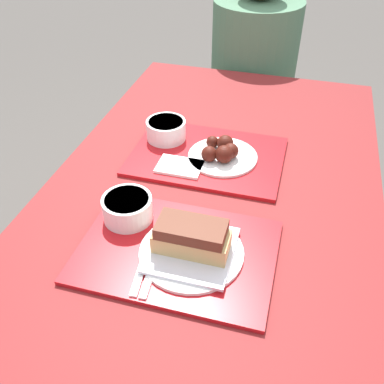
{
  "coord_description": "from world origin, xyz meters",
  "views": [
    {
      "loc": [
        0.19,
        -0.84,
        1.47
      ],
      "look_at": [
        -0.03,
        -0.04,
        0.8
      ],
      "focal_mm": 40.0,
      "sensor_mm": 36.0,
      "label": 1
    }
  ],
  "objects_px": {
    "brisket_sandwich_plate": "(191,243)",
    "wings_plate_far": "(221,152)",
    "tray_near": "(177,251)",
    "bowl_coleslaw_near": "(127,207)",
    "tray_far": "(207,156)",
    "bowl_coleslaw_far": "(166,129)",
    "person_seated_across": "(254,55)"
  },
  "relations": [
    {
      "from": "tray_far",
      "to": "person_seated_across",
      "type": "distance_m",
      "value": 0.85
    },
    {
      "from": "tray_near",
      "to": "bowl_coleslaw_far",
      "type": "height_order",
      "value": "bowl_coleslaw_far"
    },
    {
      "from": "bowl_coleslaw_far",
      "to": "person_seated_across",
      "type": "xyz_separation_m",
      "value": [
        0.15,
        0.8,
        -0.05
      ]
    },
    {
      "from": "wings_plate_far",
      "to": "bowl_coleslaw_near",
      "type": "bearing_deg",
      "value": -117.71
    },
    {
      "from": "bowl_coleslaw_near",
      "to": "bowl_coleslaw_far",
      "type": "bearing_deg",
      "value": 93.89
    },
    {
      "from": "tray_near",
      "to": "tray_far",
      "type": "distance_m",
      "value": 0.39
    },
    {
      "from": "wings_plate_far",
      "to": "person_seated_across",
      "type": "xyz_separation_m",
      "value": [
        -0.04,
        0.86,
        -0.04
      ]
    },
    {
      "from": "brisket_sandwich_plate",
      "to": "tray_near",
      "type": "bearing_deg",
      "value": 176.14
    },
    {
      "from": "tray_near",
      "to": "bowl_coleslaw_far",
      "type": "distance_m",
      "value": 0.47
    },
    {
      "from": "bowl_coleslaw_far",
      "to": "wings_plate_far",
      "type": "relative_size",
      "value": 0.6
    },
    {
      "from": "bowl_coleslaw_far",
      "to": "person_seated_across",
      "type": "distance_m",
      "value": 0.82
    },
    {
      "from": "bowl_coleslaw_far",
      "to": "person_seated_across",
      "type": "bearing_deg",
      "value": 79.57
    },
    {
      "from": "tray_far",
      "to": "wings_plate_far",
      "type": "distance_m",
      "value": 0.05
    },
    {
      "from": "tray_far",
      "to": "wings_plate_far",
      "type": "height_order",
      "value": "wings_plate_far"
    },
    {
      "from": "wings_plate_far",
      "to": "person_seated_across",
      "type": "relative_size",
      "value": 0.28
    },
    {
      "from": "tray_near",
      "to": "bowl_coleslaw_far",
      "type": "relative_size",
      "value": 3.65
    },
    {
      "from": "brisket_sandwich_plate",
      "to": "bowl_coleslaw_far",
      "type": "bearing_deg",
      "value": 114.74
    },
    {
      "from": "bowl_coleslaw_near",
      "to": "person_seated_across",
      "type": "distance_m",
      "value": 1.18
    },
    {
      "from": "brisket_sandwich_plate",
      "to": "wings_plate_far",
      "type": "distance_m",
      "value": 0.38
    },
    {
      "from": "tray_far",
      "to": "bowl_coleslaw_near",
      "type": "bearing_deg",
      "value": -110.54
    },
    {
      "from": "brisket_sandwich_plate",
      "to": "person_seated_across",
      "type": "bearing_deg",
      "value": 92.6
    },
    {
      "from": "brisket_sandwich_plate",
      "to": "bowl_coleslaw_far",
      "type": "distance_m",
      "value": 0.49
    },
    {
      "from": "bowl_coleslaw_near",
      "to": "bowl_coleslaw_far",
      "type": "xyz_separation_m",
      "value": [
        -0.03,
        0.37,
        0.0
      ]
    },
    {
      "from": "bowl_coleslaw_near",
      "to": "brisket_sandwich_plate",
      "type": "distance_m",
      "value": 0.19
    },
    {
      "from": "person_seated_across",
      "to": "tray_near",
      "type": "bearing_deg",
      "value": -88.98
    },
    {
      "from": "tray_far",
      "to": "brisket_sandwich_plate",
      "type": "bearing_deg",
      "value": -81.14
    },
    {
      "from": "bowl_coleslaw_near",
      "to": "bowl_coleslaw_far",
      "type": "height_order",
      "value": "same"
    },
    {
      "from": "brisket_sandwich_plate",
      "to": "person_seated_across",
      "type": "xyz_separation_m",
      "value": [
        -0.06,
        1.24,
        -0.05
      ]
    },
    {
      "from": "tray_near",
      "to": "brisket_sandwich_plate",
      "type": "bearing_deg",
      "value": -3.86
    },
    {
      "from": "tray_near",
      "to": "bowl_coleslaw_near",
      "type": "xyz_separation_m",
      "value": [
        -0.14,
        0.07,
        0.04
      ]
    },
    {
      "from": "bowl_coleslaw_far",
      "to": "wings_plate_far",
      "type": "bearing_deg",
      "value": -18.33
    },
    {
      "from": "person_seated_across",
      "to": "tray_far",
      "type": "bearing_deg",
      "value": -90.28
    }
  ]
}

